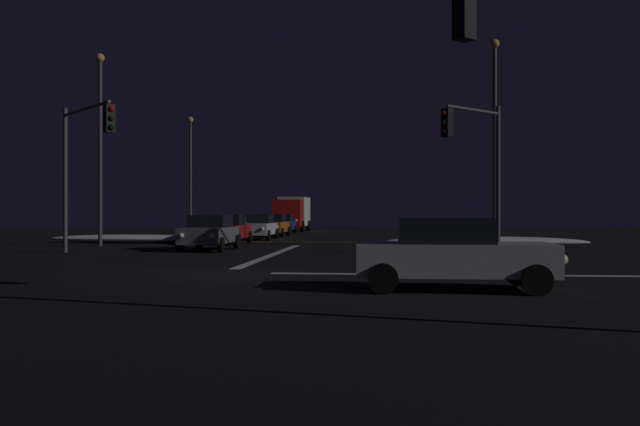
# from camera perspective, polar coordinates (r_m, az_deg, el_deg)

# --- Properties ---
(ground) EXTENTS (120.00, 120.00, 0.10)m
(ground) POSITION_cam_1_polar(r_m,az_deg,el_deg) (19.32, -7.95, -5.12)
(ground) COLOR black
(stop_line_north) EXTENTS (0.35, 14.67, 0.01)m
(stop_line_north) POSITION_cam_1_polar(r_m,az_deg,el_deg) (27.68, -3.88, -3.44)
(stop_line_north) COLOR white
(stop_line_north) RESTS_ON ground
(centre_line_ns) EXTENTS (22.00, 0.15, 0.01)m
(centre_line_ns) POSITION_cam_1_polar(r_m,az_deg,el_deg) (39.16, -1.17, -2.42)
(centre_line_ns) COLOR yellow
(centre_line_ns) RESTS_ON ground
(crosswalk_bar_east) EXTENTS (14.67, 0.40, 0.01)m
(crosswalk_bar_east) POSITION_cam_1_polar(r_m,az_deg,el_deg) (19.28, 18.05, -4.97)
(crosswalk_bar_east) COLOR white
(crosswalk_bar_east) RESTS_ON ground
(snow_bank_left_curb) EXTENTS (9.49, 1.50, 0.47)m
(snow_bank_left_curb) POSITION_cam_1_polar(r_m,az_deg,el_deg) (39.14, -15.29, -2.09)
(snow_bank_left_curb) COLOR white
(snow_bank_left_curb) RESTS_ON ground
(snow_bank_right_curb) EXTENTS (9.71, 1.50, 0.54)m
(snow_bank_right_curb) POSITION_cam_1_polar(r_m,az_deg,el_deg) (33.77, 13.72, -2.37)
(snow_bank_right_curb) COLOR white
(snow_bank_right_curb) RESTS_ON ground
(sedan_gray) EXTENTS (2.02, 4.33, 1.57)m
(sedan_gray) POSITION_cam_1_polar(r_m,az_deg,el_deg) (31.07, -9.20, -1.59)
(sedan_gray) COLOR slate
(sedan_gray) RESTS_ON ground
(sedan_red) EXTENTS (2.02, 4.33, 1.57)m
(sedan_red) POSITION_cam_1_polar(r_m,az_deg,el_deg) (36.89, -7.73, -1.33)
(sedan_red) COLOR maroon
(sedan_red) RESTS_ON ground
(sedan_white) EXTENTS (2.02, 4.33, 1.57)m
(sedan_white) POSITION_cam_1_polar(r_m,az_deg,el_deg) (42.83, -5.19, -1.14)
(sedan_white) COLOR silver
(sedan_white) RESTS_ON ground
(sedan_orange) EXTENTS (2.02, 4.33, 1.57)m
(sedan_orange) POSITION_cam_1_polar(r_m,az_deg,el_deg) (48.23, -3.99, -1.01)
(sedan_orange) COLOR #C66014
(sedan_orange) RESTS_ON ground
(sedan_blue) EXTENTS (2.02, 4.33, 1.57)m
(sedan_blue) POSITION_cam_1_polar(r_m,az_deg,el_deg) (54.70, -3.22, -0.88)
(sedan_blue) COLOR navy
(sedan_blue) RESTS_ON ground
(box_truck) EXTENTS (2.68, 8.28, 3.08)m
(box_truck) POSITION_cam_1_polar(r_m,az_deg,el_deg) (61.58, -2.30, 0.06)
(box_truck) COLOR red
(box_truck) RESTS_ON ground
(sedan_silver_crossing) EXTENTS (4.33, 2.02, 1.57)m
(sedan_silver_crossing) POSITION_cam_1_polar(r_m,az_deg,el_deg) (15.16, 10.99, -3.31)
(sedan_silver_crossing) COLOR #B7B7BC
(sedan_silver_crossing) RESTS_ON ground
(traffic_signal_nw) EXTENTS (3.60, 3.60, 6.09)m
(traffic_signal_nw) POSITION_cam_1_polar(r_m,az_deg,el_deg) (28.95, -19.15, 5.10)
(traffic_signal_nw) COLOR #4C4C51
(traffic_signal_nw) RESTS_ON ground
(traffic_signal_ne) EXTENTS (2.53, 2.53, 5.91)m
(traffic_signal_ne) POSITION_cam_1_polar(r_m,az_deg,el_deg) (27.05, 12.91, 5.02)
(traffic_signal_ne) COLOR #4C4C51
(traffic_signal_ne) RESTS_ON ground
(traffic_signal_se) EXTENTS (3.37, 3.37, 6.33)m
(traffic_signal_se) POSITION_cam_1_polar(r_m,az_deg,el_deg) (11.85, 21.61, 13.16)
(traffic_signal_se) COLOR #4C4C51
(traffic_signal_se) RESTS_ON ground
(streetlamp_left_near) EXTENTS (0.44, 0.44, 9.62)m
(streetlamp_left_near) POSITION_cam_1_polar(r_m,az_deg,el_deg) (35.96, -17.86, 6.14)
(streetlamp_left_near) COLOR #424247
(streetlamp_left_near) RESTS_ON ground
(streetlamp_right_near) EXTENTS (0.44, 0.44, 9.87)m
(streetlamp_right_near) POSITION_cam_1_polar(r_m,az_deg,el_deg) (33.53, 14.35, 6.81)
(streetlamp_right_near) COLOR #424247
(streetlamp_right_near) RESTS_ON ground
(streetlamp_left_far) EXTENTS (0.44, 0.44, 8.70)m
(streetlamp_left_far) POSITION_cam_1_polar(r_m,az_deg,el_deg) (50.97, -10.75, 3.81)
(streetlamp_left_far) COLOR #424247
(streetlamp_left_far) RESTS_ON ground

